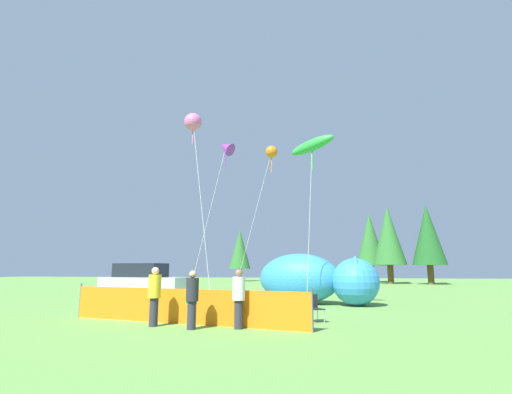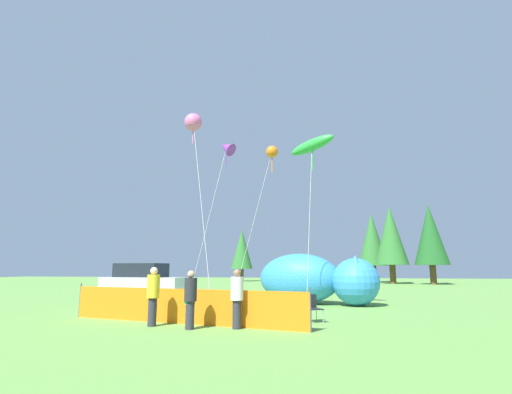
{
  "view_description": "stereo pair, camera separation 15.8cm",
  "coord_description": "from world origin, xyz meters",
  "px_view_note": "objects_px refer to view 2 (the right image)",
  "views": [
    {
      "loc": [
        4.85,
        -16.03,
        1.9
      ],
      "look_at": [
        1.14,
        3.88,
        5.48
      ],
      "focal_mm": 28.0,
      "sensor_mm": 36.0,
      "label": 1
    },
    {
      "loc": [
        5.01,
        -16.0,
        1.9
      ],
      "look_at": [
        1.14,
        3.88,
        5.48
      ],
      "focal_mm": 28.0,
      "sensor_mm": 36.0,
      "label": 2
    }
  ],
  "objects_px": {
    "spectator_in_grey_shirt": "(190,297)",
    "kite_green_fish": "(312,146)",
    "folding_chair": "(312,306)",
    "kite_pink_octopus": "(193,123)",
    "parked_car": "(143,285)",
    "spectator_in_yellow_shirt": "(190,301)",
    "kite_orange_flower": "(272,153)",
    "spectator_in_white_shirt": "(153,294)",
    "inflatable_cat": "(314,281)",
    "spectator_in_blue_shirt": "(237,296)",
    "kite_purple_delta": "(226,148)"
  },
  "relations": [
    {
      "from": "kite_pink_octopus",
      "to": "folding_chair",
      "type": "bearing_deg",
      "value": -40.18
    },
    {
      "from": "parked_car",
      "to": "inflatable_cat",
      "type": "bearing_deg",
      "value": 22.58
    },
    {
      "from": "inflatable_cat",
      "to": "spectator_in_white_shirt",
      "type": "bearing_deg",
      "value": -103.7
    },
    {
      "from": "spectator_in_white_shirt",
      "to": "kite_green_fish",
      "type": "bearing_deg",
      "value": 54.3
    },
    {
      "from": "spectator_in_blue_shirt",
      "to": "kite_green_fish",
      "type": "distance_m",
      "value": 10.13
    },
    {
      "from": "parked_car",
      "to": "spectator_in_grey_shirt",
      "type": "xyz_separation_m",
      "value": [
        5.11,
        -7.03,
        -0.05
      ]
    },
    {
      "from": "spectator_in_yellow_shirt",
      "to": "kite_green_fish",
      "type": "height_order",
      "value": "kite_green_fish"
    },
    {
      "from": "kite_purple_delta",
      "to": "kite_green_fish",
      "type": "bearing_deg",
      "value": -43.25
    },
    {
      "from": "spectator_in_white_shirt",
      "to": "kite_green_fish",
      "type": "relative_size",
      "value": 0.22
    },
    {
      "from": "parked_car",
      "to": "spectator_in_yellow_shirt",
      "type": "relative_size",
      "value": 2.87
    },
    {
      "from": "folding_chair",
      "to": "spectator_in_grey_shirt",
      "type": "height_order",
      "value": "spectator_in_grey_shirt"
    },
    {
      "from": "folding_chair",
      "to": "spectator_in_white_shirt",
      "type": "distance_m",
      "value": 5.54
    },
    {
      "from": "inflatable_cat",
      "to": "kite_orange_flower",
      "type": "height_order",
      "value": "kite_orange_flower"
    },
    {
      "from": "spectator_in_white_shirt",
      "to": "spectator_in_grey_shirt",
      "type": "height_order",
      "value": "spectator_in_white_shirt"
    },
    {
      "from": "kite_purple_delta",
      "to": "kite_pink_octopus",
      "type": "relative_size",
      "value": 1.01
    },
    {
      "from": "inflatable_cat",
      "to": "spectator_in_grey_shirt",
      "type": "bearing_deg",
      "value": -95.21
    },
    {
      "from": "inflatable_cat",
      "to": "spectator_in_blue_shirt",
      "type": "bearing_deg",
      "value": -87.73
    },
    {
      "from": "spectator_in_white_shirt",
      "to": "kite_orange_flower",
      "type": "relative_size",
      "value": 0.21
    },
    {
      "from": "spectator_in_yellow_shirt",
      "to": "spectator_in_grey_shirt",
      "type": "height_order",
      "value": "spectator_in_grey_shirt"
    },
    {
      "from": "spectator_in_grey_shirt",
      "to": "kite_orange_flower",
      "type": "relative_size",
      "value": 0.19
    },
    {
      "from": "parked_car",
      "to": "folding_chair",
      "type": "height_order",
      "value": "parked_car"
    },
    {
      "from": "spectator_in_yellow_shirt",
      "to": "spectator_in_grey_shirt",
      "type": "xyz_separation_m",
      "value": [
        0.05,
        -0.06,
        0.12
      ]
    },
    {
      "from": "folding_chair",
      "to": "kite_green_fish",
      "type": "xyz_separation_m",
      "value": [
        -0.1,
        4.92,
        7.44
      ]
    },
    {
      "from": "parked_car",
      "to": "folding_chair",
      "type": "xyz_separation_m",
      "value": [
        8.77,
        -4.56,
        -0.48
      ]
    },
    {
      "from": "spectator_in_blue_shirt",
      "to": "spectator_in_grey_shirt",
      "type": "bearing_deg",
      "value": -164.97
    },
    {
      "from": "kite_pink_octopus",
      "to": "kite_purple_delta",
      "type": "bearing_deg",
      "value": 82.97
    },
    {
      "from": "folding_chair",
      "to": "spectator_in_white_shirt",
      "type": "height_order",
      "value": "spectator_in_white_shirt"
    },
    {
      "from": "kite_green_fish",
      "to": "kite_purple_delta",
      "type": "bearing_deg",
      "value": 136.75
    },
    {
      "from": "spectator_in_yellow_shirt",
      "to": "kite_pink_octopus",
      "type": "xyz_separation_m",
      "value": [
        -3.07,
        8.13,
        9.13
      ]
    },
    {
      "from": "folding_chair",
      "to": "spectator_in_yellow_shirt",
      "type": "relative_size",
      "value": 0.59
    },
    {
      "from": "spectator_in_yellow_shirt",
      "to": "spectator_in_grey_shirt",
      "type": "distance_m",
      "value": 0.14
    },
    {
      "from": "spectator_in_grey_shirt",
      "to": "kite_orange_flower",
      "type": "distance_m",
      "value": 13.61
    },
    {
      "from": "parked_car",
      "to": "inflatable_cat",
      "type": "height_order",
      "value": "inflatable_cat"
    },
    {
      "from": "parked_car",
      "to": "kite_green_fish",
      "type": "relative_size",
      "value": 0.53
    },
    {
      "from": "spectator_in_white_shirt",
      "to": "kite_pink_octopus",
      "type": "bearing_deg",
      "value": 102.03
    },
    {
      "from": "kite_purple_delta",
      "to": "spectator_in_yellow_shirt",
      "type": "bearing_deg",
      "value": -79.31
    },
    {
      "from": "folding_chair",
      "to": "kite_pink_octopus",
      "type": "xyz_separation_m",
      "value": [
        -6.77,
        5.72,
        9.45
      ]
    },
    {
      "from": "spectator_in_grey_shirt",
      "to": "kite_green_fish",
      "type": "bearing_deg",
      "value": 64.25
    },
    {
      "from": "inflatable_cat",
      "to": "spectator_in_white_shirt",
      "type": "relative_size",
      "value": 3.44
    },
    {
      "from": "spectator_in_grey_shirt",
      "to": "kite_green_fish",
      "type": "distance_m",
      "value": 10.79
    },
    {
      "from": "folding_chair",
      "to": "spectator_in_yellow_shirt",
      "type": "bearing_deg",
      "value": -89.21
    },
    {
      "from": "inflatable_cat",
      "to": "spectator_in_yellow_shirt",
      "type": "xyz_separation_m",
      "value": [
        -3.45,
        -9.31,
        -0.35
      ]
    },
    {
      "from": "parked_car",
      "to": "spectator_in_grey_shirt",
      "type": "distance_m",
      "value": 8.69
    },
    {
      "from": "kite_orange_flower",
      "to": "spectator_in_yellow_shirt",
      "type": "bearing_deg",
      "value": -95.1
    },
    {
      "from": "folding_chair",
      "to": "spectator_in_grey_shirt",
      "type": "relative_size",
      "value": 0.52
    },
    {
      "from": "inflatable_cat",
      "to": "kite_orange_flower",
      "type": "xyz_separation_m",
      "value": [
        -2.46,
        1.7,
        7.61
      ]
    },
    {
      "from": "kite_pink_octopus",
      "to": "spectator_in_grey_shirt",
      "type": "bearing_deg",
      "value": -69.17
    },
    {
      "from": "inflatable_cat",
      "to": "kite_green_fish",
      "type": "relative_size",
      "value": 0.76
    },
    {
      "from": "spectator_in_grey_shirt",
      "to": "spectator_in_white_shirt",
      "type": "bearing_deg",
      "value": 164.53
    },
    {
      "from": "parked_car",
      "to": "kite_purple_delta",
      "type": "height_order",
      "value": "kite_purple_delta"
    }
  ]
}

